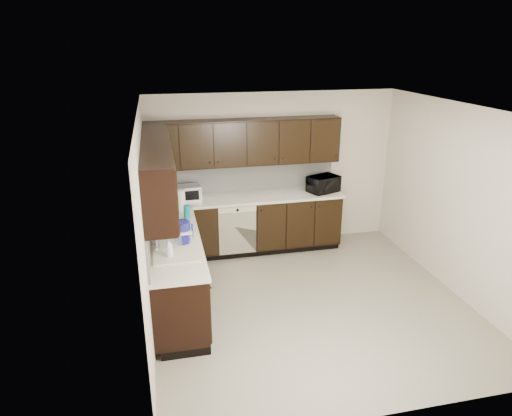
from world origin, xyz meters
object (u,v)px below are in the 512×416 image
Objects in this scene: sink at (177,254)px; toaster_oven at (189,193)px; storage_bin at (171,237)px; microwave at (323,184)px; blue_pitcher at (183,233)px.

sink is 1.77m from toaster_oven.
toaster_oven is 1.60m from storage_bin.
microwave is 1.06× the size of storage_bin.
toaster_oven is (-2.14, 0.07, -0.02)m from microwave.
storage_bin is (-2.48, -1.49, -0.04)m from microwave.
blue_pitcher reaches higher than sink.
storage_bin is 0.15m from blue_pitcher.
microwave is at bearing 34.46° from sink.
microwave is 2.14m from toaster_oven.
microwave is (2.43, 1.67, 0.19)m from sink.
toaster_oven is 1.26× the size of blue_pitcher.
blue_pitcher is (-0.20, -1.60, 0.03)m from toaster_oven.
sink is at bearing -103.25° from toaster_oven.
toaster_oven is at bearing 80.54° from sink.
sink is 1.72× the size of microwave.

